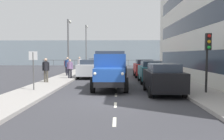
# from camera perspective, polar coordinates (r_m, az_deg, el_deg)

# --- Properties ---
(ground_plane) EXTENTS (80.00, 80.00, 0.00)m
(ground_plane) POSITION_cam_1_polar(r_m,az_deg,el_deg) (24.04, 1.19, -1.53)
(ground_plane) COLOR #38383D
(sidewalk_left) EXTENTS (2.36, 42.05, 0.15)m
(sidewalk_left) POSITION_cam_1_polar(r_m,az_deg,el_deg) (24.48, 12.43, -1.35)
(sidewalk_left) COLOR #9E9993
(sidewalk_left) RESTS_ON ground_plane
(sidewalk_right) EXTENTS (2.36, 42.05, 0.15)m
(sidewalk_right) POSITION_cam_1_polar(r_m,az_deg,el_deg) (24.53, -10.02, -1.31)
(sidewalk_right) COLOR #9E9993
(sidewalk_right) RESTS_ON ground_plane
(road_centreline_markings) EXTENTS (0.12, 37.06, 0.01)m
(road_centreline_markings) POSITION_cam_1_polar(r_m,az_deg,el_deg) (22.92, 1.18, -1.79)
(road_centreline_markings) COLOR silver
(road_centreline_markings) RESTS_ON ground_plane
(sea_horizon) EXTENTS (80.00, 0.80, 5.00)m
(sea_horizon) POSITION_cam_1_polar(r_m,az_deg,el_deg) (47.96, 1.34, 4.12)
(sea_horizon) COLOR #84939E
(sea_horizon) RESTS_ON ground_plane
(seawall_railing) EXTENTS (28.08, 0.08, 1.20)m
(seawall_railing) POSITION_cam_1_polar(r_m,az_deg,el_deg) (44.38, 1.33, 2.10)
(seawall_railing) COLOR #4C5156
(seawall_railing) RESTS_ON ground_plane
(truck_vintage_blue) EXTENTS (2.17, 5.64, 2.43)m
(truck_vintage_blue) POSITION_cam_1_polar(r_m,az_deg,el_deg) (15.04, -0.44, -0.23)
(truck_vintage_blue) COLOR black
(truck_vintage_blue) RESTS_ON ground_plane
(car_black_kerbside_near) EXTENTS (1.91, 4.17, 1.72)m
(car_black_kerbside_near) POSITION_cam_1_polar(r_m,az_deg,el_deg) (13.70, 12.09, -1.90)
(car_black_kerbside_near) COLOR black
(car_black_kerbside_near) RESTS_ON ground_plane
(car_teal_kerbside_1) EXTENTS (1.77, 3.85, 1.72)m
(car_teal_kerbside_1) POSITION_cam_1_polar(r_m,az_deg,el_deg) (18.83, 9.18, -0.34)
(car_teal_kerbside_1) COLOR #1E6670
(car_teal_kerbside_1) RESTS_ON ground_plane
(car_red_kerbside_2) EXTENTS (1.89, 3.97, 1.72)m
(car_red_kerbside_2) POSITION_cam_1_polar(r_m,az_deg,el_deg) (23.54, 7.63, 0.50)
(car_red_kerbside_2) COLOR #B21E1E
(car_red_kerbside_2) RESTS_ON ground_plane
(car_silver_oppositeside_0) EXTENTS (1.88, 4.63, 1.72)m
(car_silver_oppositeside_0) POSITION_cam_1_polar(r_m,az_deg,el_deg) (22.79, -5.47, 0.42)
(car_silver_oppositeside_0) COLOR #B7BABF
(car_silver_oppositeside_0) RESTS_ON ground_plane
(car_white_oppositeside_1) EXTENTS (1.81, 4.55, 1.72)m
(car_white_oppositeside_1) POSITION_cam_1_polar(r_m,az_deg,el_deg) (29.05, -3.97, 1.15)
(car_white_oppositeside_1) COLOR white
(car_white_oppositeside_1) RESTS_ON ground_plane
(car_grey_oppositeside_2) EXTENTS (1.85, 4.57, 1.72)m
(car_grey_oppositeside_2) POSITION_cam_1_polar(r_m,az_deg,el_deg) (35.07, -3.03, 1.61)
(car_grey_oppositeside_2) COLOR slate
(car_grey_oppositeside_2) RESTS_ON ground_plane
(pedestrian_in_dark_coat) EXTENTS (0.53, 0.34, 1.79)m
(pedestrian_in_dark_coat) POSITION_cam_1_polar(r_m,az_deg,el_deg) (18.38, -15.54, 0.45)
(pedestrian_in_dark_coat) COLOR #4C473D
(pedestrian_in_dark_coat) RESTS_ON sidewalk_right
(pedestrian_near_railing) EXTENTS (0.53, 0.34, 1.65)m
(pedestrian_near_railing) POSITION_cam_1_polar(r_m,az_deg,el_deg) (21.10, -10.04, 0.70)
(pedestrian_near_railing) COLOR black
(pedestrian_near_railing) RESTS_ON sidewalk_right
(pedestrian_couple_b) EXTENTS (0.53, 0.34, 1.79)m
(pedestrian_couple_b) POSITION_cam_1_polar(r_m,az_deg,el_deg) (23.62, -10.58, 1.25)
(pedestrian_couple_b) COLOR black
(pedestrian_couple_b) RESTS_ON sidewalk_right
(pedestrian_with_bag) EXTENTS (0.53, 0.34, 1.59)m
(pedestrian_with_bag) POSITION_cam_1_polar(r_m,az_deg,el_deg) (26.62, -10.75, 1.24)
(pedestrian_with_bag) COLOR black
(pedestrian_with_bag) RESTS_ON sidewalk_right
(pedestrian_by_lamp) EXTENTS (0.53, 0.34, 1.77)m
(pedestrian_by_lamp) POSITION_cam_1_polar(r_m,az_deg,el_deg) (28.91, -7.77, 1.70)
(pedestrian_by_lamp) COLOR #383342
(pedestrian_by_lamp) RESTS_ON sidewalk_right
(traffic_light_near) EXTENTS (0.28, 0.41, 3.20)m
(traffic_light_near) POSITION_cam_1_polar(r_m,az_deg,el_deg) (13.82, 21.93, 4.51)
(traffic_light_near) COLOR black
(traffic_light_near) RESTS_ON sidewalk_left
(lamp_post_promenade) EXTENTS (0.32, 1.14, 5.60)m
(lamp_post_promenade) POSITION_cam_1_polar(r_m,az_deg,el_deg) (24.71, -10.35, 6.78)
(lamp_post_promenade) COLOR #59595B
(lamp_post_promenade) RESTS_ON sidewalk_right
(lamp_post_far) EXTENTS (0.32, 1.14, 6.48)m
(lamp_post_far) POSITION_cam_1_polar(r_m,az_deg,el_deg) (36.50, -6.18, 6.56)
(lamp_post_far) COLOR #59595B
(lamp_post_far) RESTS_ON sidewalk_right
(street_sign) EXTENTS (0.50, 0.07, 2.25)m
(street_sign) POSITION_cam_1_polar(r_m,az_deg,el_deg) (14.57, -18.32, 1.44)
(street_sign) COLOR #4C4C4C
(street_sign) RESTS_ON sidewalk_right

